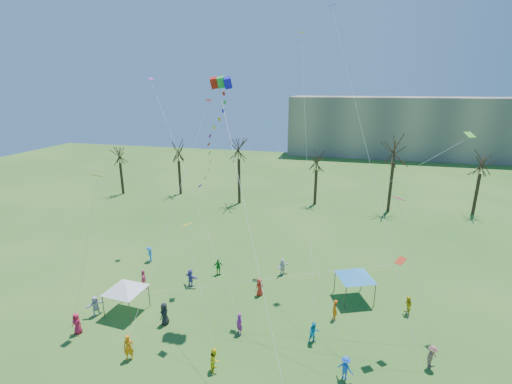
% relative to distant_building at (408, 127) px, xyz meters
% --- Properties ---
extents(ground, '(160.00, 160.00, 0.00)m').
position_rel_distant_building_xyz_m(ground, '(-22.00, -82.00, -7.50)').
color(ground, '#2C611E').
rests_on(ground, ground).
extents(distant_building, '(60.00, 14.00, 15.00)m').
position_rel_distant_building_xyz_m(distant_building, '(0.00, 0.00, 0.00)').
color(distant_building, gray).
rests_on(distant_building, ground).
extents(bare_tree_row, '(68.12, 8.88, 11.32)m').
position_rel_distant_building_xyz_m(bare_tree_row, '(-17.52, -46.64, -0.31)').
color(bare_tree_row, black).
rests_on(bare_tree_row, ground).
extents(big_box_kite, '(4.84, 7.47, 21.62)m').
position_rel_distant_building_xyz_m(big_box_kite, '(-25.05, -74.62, 6.29)').
color(big_box_kite, red).
rests_on(big_box_kite, ground).
extents(canopy_tent_white, '(3.84, 3.84, 2.89)m').
position_rel_distant_building_xyz_m(canopy_tent_white, '(-32.26, -77.10, -5.05)').
color(canopy_tent_white, '#3F3F44').
rests_on(canopy_tent_white, ground).
extents(canopy_tent_blue, '(3.65, 3.65, 2.95)m').
position_rel_distant_building_xyz_m(canopy_tent_blue, '(-14.27, -70.76, -5.00)').
color(canopy_tent_blue, '#3F3F44').
rests_on(canopy_tent_blue, ground).
extents(festival_crowd, '(26.68, 15.07, 1.85)m').
position_rel_distant_building_xyz_m(festival_crowd, '(-23.94, -75.43, -6.66)').
color(festival_crowd, red).
rests_on(festival_crowd, ground).
extents(small_kites_aloft, '(29.64, 17.61, 35.12)m').
position_rel_distant_building_xyz_m(small_kites_aloft, '(-20.92, -72.04, 5.54)').
color(small_kites_aloft, orange).
rests_on(small_kites_aloft, ground).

